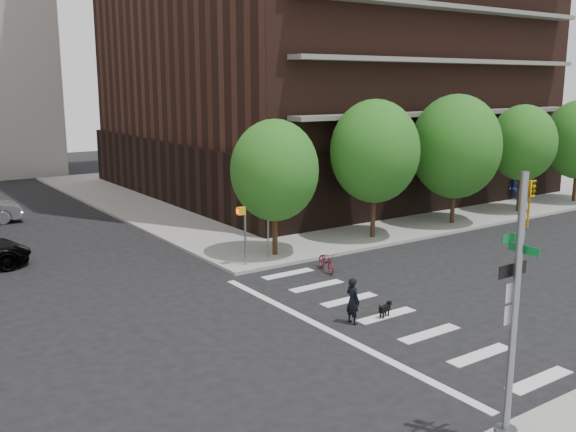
# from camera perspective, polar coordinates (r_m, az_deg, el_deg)

# --- Properties ---
(ground) EXTENTS (120.00, 120.00, 0.00)m
(ground) POSITION_cam_1_polar(r_m,az_deg,el_deg) (20.89, 2.63, -10.49)
(ground) COLOR black
(ground) RESTS_ON ground
(sidewalk_ne) EXTENTS (39.00, 33.00, 0.15)m
(sidewalk_ne) POSITION_cam_1_polar(r_m,az_deg,el_deg) (51.10, 5.00, 2.91)
(sidewalk_ne) COLOR gray
(sidewalk_ne) RESTS_ON ground
(crosswalk) EXTENTS (3.85, 13.00, 0.01)m
(crosswalk) POSITION_cam_1_polar(r_m,az_deg,el_deg) (22.20, 7.23, -9.18)
(crosswalk) COLOR silver
(crosswalk) RESTS_ON ground
(tree_a) EXTENTS (4.00, 4.00, 5.90)m
(tree_a) POSITION_cam_1_polar(r_m,az_deg,el_deg) (28.84, -1.19, 4.07)
(tree_a) COLOR #301E11
(tree_a) RESTS_ON sidewalk_ne
(tree_b) EXTENTS (4.50, 4.50, 6.65)m
(tree_b) POSITION_cam_1_polar(r_m,az_deg,el_deg) (32.45, 7.72, 5.72)
(tree_b) COLOR #301E11
(tree_b) RESTS_ON sidewalk_ne
(tree_c) EXTENTS (5.00, 5.00, 6.80)m
(tree_c) POSITION_cam_1_polar(r_m,az_deg,el_deg) (36.76, 14.69, 5.98)
(tree_c) COLOR #301E11
(tree_c) RESTS_ON sidewalk_ne
(tree_d) EXTENTS (4.00, 4.00, 6.20)m
(tree_d) POSITION_cam_1_polar(r_m,az_deg,el_deg) (41.48, 20.15, 6.13)
(tree_d) COLOR #301E11
(tree_d) RESTS_ON sidewalk_ne
(traffic_signal) EXTENTS (0.90, 0.75, 6.00)m
(traffic_signal) POSITION_cam_1_polar(r_m,az_deg,el_deg) (14.70, 19.42, -9.67)
(traffic_signal) COLOR slate
(traffic_signal) RESTS_ON sidewalk_s
(pedestrian_signal) EXTENTS (2.18, 0.67, 2.60)m
(pedestrian_signal) POSITION_cam_1_polar(r_m,az_deg,el_deg) (27.86, -3.41, -0.80)
(pedestrian_signal) COLOR slate
(pedestrian_signal) RESTS_ON sidewalk_ne
(scooter) EXTENTS (1.03, 1.75, 0.87)m
(scooter) POSITION_cam_1_polar(r_m,az_deg,el_deg) (27.48, 3.44, -4.03)
(scooter) COLOR maroon
(scooter) RESTS_ON ground
(dog_walker) EXTENTS (0.59, 0.40, 1.59)m
(dog_walker) POSITION_cam_1_polar(r_m,az_deg,el_deg) (21.62, 5.77, -7.50)
(dog_walker) COLOR black
(dog_walker) RESTS_ON ground
(dog) EXTENTS (0.62, 0.29, 0.51)m
(dog) POSITION_cam_1_polar(r_m,az_deg,el_deg) (22.45, 8.64, -8.11)
(dog) COLOR black
(dog) RESTS_ON ground
(pedestrian_far) EXTENTS (0.82, 0.66, 1.65)m
(pedestrian_far) POSITION_cam_1_polar(r_m,az_deg,el_deg) (45.69, 19.44, 2.37)
(pedestrian_far) COLOR navy
(pedestrian_far) RESTS_ON sidewalk_ne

